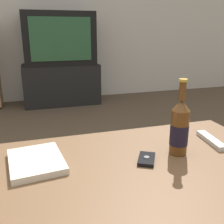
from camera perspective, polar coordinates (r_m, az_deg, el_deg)
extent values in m
cube|color=beige|center=(3.76, -14.08, 22.48)|extent=(8.00, 0.05, 2.60)
cube|color=brown|center=(0.90, 2.27, -15.74)|extent=(1.32, 0.86, 0.04)
cylinder|color=brown|center=(1.56, 19.18, -11.45)|extent=(0.07, 0.07, 0.43)
cube|color=black|center=(3.52, -10.92, 5.99)|extent=(0.96, 0.45, 0.52)
cube|color=black|center=(3.46, -11.48, 15.39)|extent=(0.87, 0.45, 0.64)
cube|color=#234C2D|center=(3.22, -11.04, 15.29)|extent=(0.71, 0.01, 0.50)
cylinder|color=#563314|center=(1.06, 14.41, -4.34)|extent=(0.07, 0.07, 0.18)
cylinder|color=black|center=(1.06, 14.37, -4.79)|extent=(0.07, 0.07, 0.08)
cone|color=#563314|center=(1.02, 14.87, 1.42)|extent=(0.07, 0.07, 0.04)
cylinder|color=#563314|center=(1.01, 15.11, 4.46)|extent=(0.03, 0.03, 0.07)
cylinder|color=#B79333|center=(1.00, 15.29, 6.68)|extent=(0.03, 0.03, 0.01)
cube|color=black|center=(1.01, 7.53, -10.14)|extent=(0.10, 0.12, 0.01)
cylinder|color=slate|center=(1.01, 7.55, -9.71)|extent=(0.02, 0.02, 0.00)
cube|color=beige|center=(1.23, 20.76, -5.76)|extent=(0.06, 0.19, 0.02)
cube|color=beige|center=(1.02, -16.18, -10.26)|extent=(0.21, 0.26, 0.02)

